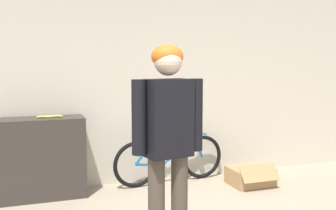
{
  "coord_description": "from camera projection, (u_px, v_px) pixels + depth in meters",
  "views": [
    {
      "loc": [
        -1.19,
        -2.03,
        1.59
      ],
      "look_at": [
        -0.15,
        0.93,
        1.26
      ],
      "focal_mm": 42.0,
      "sensor_mm": 36.0,
      "label": 1
    }
  ],
  "objects": [
    {
      "name": "wall_back",
      "position": [
        127.0,
        86.0,
        5.15
      ],
      "size": [
        8.0,
        0.07,
        2.6
      ],
      "color": "beige",
      "rests_on": "ground_plane"
    },
    {
      "name": "banana",
      "position": [
        49.0,
        117.0,
        4.6
      ],
      "size": [
        0.32,
        0.08,
        0.03
      ],
      "color": "#EAD64C",
      "rests_on": "side_shelf"
    },
    {
      "name": "person",
      "position": [
        168.0,
        130.0,
        3.18
      ],
      "size": [
        0.6,
        0.3,
        1.74
      ],
      "rotation": [
        0.0,
        0.0,
        0.19
      ],
      "color": "#4C4238",
      "rests_on": "ground_plane"
    },
    {
      "name": "bicycle",
      "position": [
        170.0,
        159.0,
        5.23
      ],
      "size": [
        1.58,
        0.46,
        0.67
      ],
      "rotation": [
        0.0,
        0.0,
        0.1
      ],
      "color": "black",
      "rests_on": "ground_plane"
    },
    {
      "name": "cardboard_box",
      "position": [
        250.0,
        176.0,
        5.16
      ],
      "size": [
        0.54,
        0.52,
        0.31
      ],
      "color": "tan",
      "rests_on": "ground_plane"
    },
    {
      "name": "side_shelf",
      "position": [
        40.0,
        158.0,
        4.63
      ],
      "size": [
        1.04,
        0.42,
        0.96
      ],
      "color": "#38332D",
      "rests_on": "ground_plane"
    }
  ]
}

